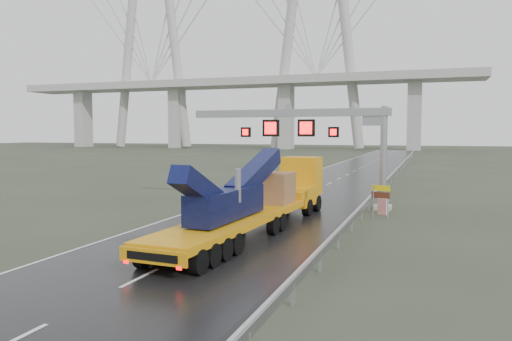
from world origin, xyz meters
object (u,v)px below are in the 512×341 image
at_px(heavy_haul_truck, 265,197).
at_px(exit_sign_pair, 381,195).
at_px(sign_gantry, 316,129).
at_px(striped_barrier, 383,207).

xyz_separation_m(heavy_haul_truck, exit_sign_pair, (5.92, 5.10, -0.24)).
xyz_separation_m(sign_gantry, heavy_haul_truck, (-0.93, -8.88, -3.88)).
bearing_deg(exit_sign_pair, striped_barrier, 109.87).
bearing_deg(sign_gantry, heavy_haul_truck, -95.97).
distance_m(heavy_haul_truck, exit_sign_pair, 7.82).
relative_size(sign_gantry, heavy_haul_truck, 0.78).
distance_m(heavy_haul_truck, striped_barrier, 8.98).
bearing_deg(exit_sign_pair, sign_gantry, 163.62).
xyz_separation_m(heavy_haul_truck, striped_barrier, (5.95, 6.61, -1.20)).
height_order(sign_gantry, heavy_haul_truck, sign_gantry).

